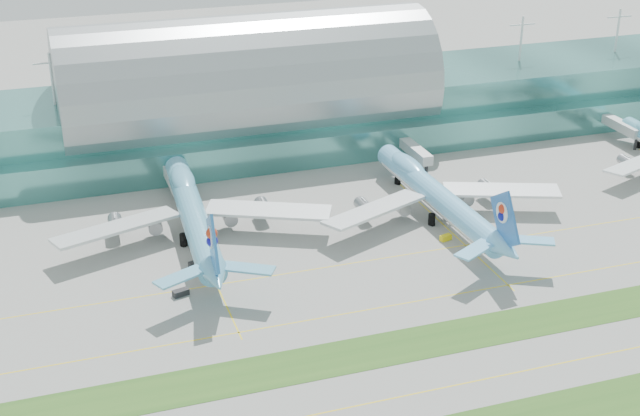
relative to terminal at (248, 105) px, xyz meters
name	(u,v)px	position (x,y,z in m)	size (l,w,h in m)	color
ground	(404,352)	(-0.01, -128.79, -14.23)	(700.00, 700.00, 0.00)	gray
terminal	(248,105)	(0.00, 0.00, 0.00)	(340.00, 69.10, 36.00)	#3D7A75
grass_strip_far	(400,346)	(-0.01, -126.79, -14.19)	(420.00, 12.00, 0.08)	#2D591E
taxiline_b	(433,390)	(-0.01, -142.79, -14.22)	(420.00, 0.35, 0.01)	yellow
taxiline_c	(372,309)	(-0.01, -110.79, -14.22)	(420.00, 0.35, 0.01)	yellow
taxiline_d	(339,265)	(-0.01, -88.79, -14.22)	(420.00, 0.35, 0.01)	yellow
airliner_b	(192,212)	(-30.77, -61.40, -7.24)	(72.48, 82.37, 22.67)	#5EABCE
airliner_c	(436,194)	(34.39, -70.19, -7.43)	(70.51, 79.94, 22.02)	#6DBEEF
gse_c	(181,293)	(-39.67, -91.11, -13.50)	(3.68, 1.81, 1.45)	black
gse_d	(196,264)	(-33.55, -78.79, -13.41)	(3.64, 1.95, 1.63)	black
gse_e	(446,238)	(30.86, -84.54, -13.48)	(3.11, 1.50, 1.48)	yellow
gse_f	(479,235)	(39.89, -85.80, -13.46)	(4.18, 1.82, 1.53)	black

